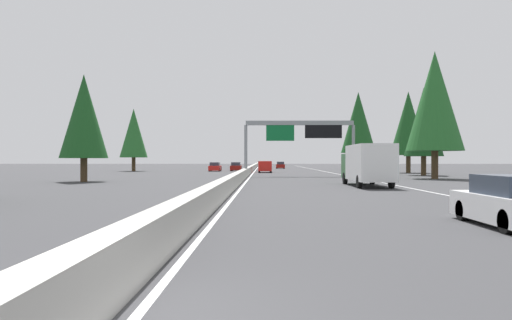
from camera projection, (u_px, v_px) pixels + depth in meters
The scene contains 17 objects.
ground_plane at pixel (251, 174), 65.90m from camera, with size 320.00×320.00×0.00m, color #38383A.
median_barrier at pixel (252, 168), 85.90m from camera, with size 180.00×0.56×0.90m, color #ADAAA3.
shoulder_stripe_right at pixel (327, 172), 75.71m from camera, with size 160.00×0.16×0.01m, color silver.
shoulder_stripe_median at pixel (254, 172), 75.89m from camera, with size 160.00×0.16×0.01m, color silver.
sign_gantry_overhead at pixel (301, 132), 56.53m from camera, with size 0.50×12.68×6.36m.
sedan_mid_left at pixel (511, 203), 13.97m from camera, with size 4.40×1.80×1.47m.
box_truck_distant_a at pixel (367, 164), 35.41m from camera, with size 8.50×2.40×2.95m.
minivan_near_right at pixel (265, 166), 73.30m from camera, with size 5.00×1.95×1.69m.
sedan_distant_b at pixel (280, 165), 106.06m from camera, with size 4.40×1.80×1.47m.
oncoming_near at pixel (215, 167), 81.53m from camera, with size 4.40×1.80×1.47m.
oncoming_far at pixel (236, 167), 83.94m from camera, with size 4.40×1.80×1.47m.
conifer_right_near at pixel (435, 101), 48.93m from camera, with size 5.57×5.57×12.67m.
conifer_right_mid at pixel (424, 122), 59.58m from camera, with size 4.65×4.65×10.57m.
conifer_right_far at pixel (408, 123), 70.92m from camera, with size 5.15×5.15×11.71m.
conifer_right_distant at pixel (358, 122), 91.85m from camera, with size 6.38×6.38×14.50m.
conifer_left_near at pixel (84, 116), 42.50m from camera, with size 4.07×4.07×9.26m.
conifer_left_mid at pixel (134, 133), 81.56m from camera, with size 4.55×4.55×10.34m.
Camera 1 is at (-5.88, -1.79, 1.90)m, focal length 34.71 mm.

